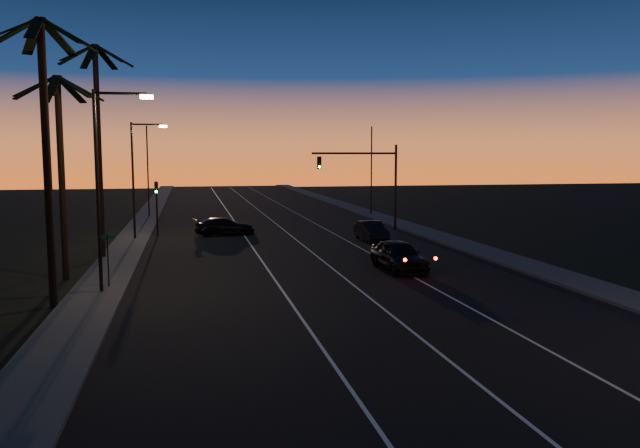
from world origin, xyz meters
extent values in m
cube|color=black|center=(0.00, 30.00, 0.01)|extent=(20.00, 170.00, 0.01)
cube|color=#353532|center=(-11.20, 30.00, 0.08)|extent=(2.40, 170.00, 0.16)
cube|color=#353532|center=(11.20, 30.00, 0.08)|extent=(2.40, 170.00, 0.16)
cube|color=silver|center=(-3.00, 30.00, 0.02)|extent=(0.12, 160.00, 0.01)
cube|color=silver|center=(0.50, 30.00, 0.02)|extent=(0.12, 160.00, 0.01)
cube|color=silver|center=(4.00, 30.00, 0.02)|extent=(0.12, 160.00, 0.01)
cylinder|color=black|center=(-12.60, 18.00, 5.75)|extent=(0.32, 0.32, 11.50)
cube|color=black|center=(-11.57, 18.26, 10.94)|extent=(2.18, 0.92, 1.18)
cube|color=black|center=(-12.16, 18.97, 10.94)|extent=(1.25, 2.12, 1.18)
cube|color=black|center=(-13.08, 18.94, 10.94)|extent=(1.34, 2.09, 1.18)
cube|color=black|center=(-13.64, 18.21, 10.94)|extent=(2.18, 0.82, 1.18)
cube|color=black|center=(-13.41, 17.32, 10.94)|extent=(1.90, 1.69, 1.18)
cube|color=black|center=(-12.57, 16.94, 10.94)|extent=(0.45, 2.16, 1.18)
cube|color=black|center=(-11.75, 17.36, 10.94)|extent=(1.95, 1.61, 1.18)
cylinder|color=black|center=(-13.20, 24.00, 5.00)|extent=(0.32, 0.32, 10.00)
cube|color=black|center=(-12.17, 24.26, 9.44)|extent=(2.18, 0.92, 1.18)
cube|color=black|center=(-12.76, 24.97, 9.44)|extent=(1.25, 2.12, 1.18)
cube|color=black|center=(-13.68, 24.94, 9.44)|extent=(1.34, 2.09, 1.18)
cube|color=black|center=(-14.24, 24.21, 9.44)|extent=(2.18, 0.82, 1.18)
cube|color=black|center=(-14.01, 23.32, 9.44)|extent=(1.90, 1.69, 1.18)
cube|color=black|center=(-13.17, 22.94, 9.44)|extent=(0.45, 2.16, 1.18)
cube|color=black|center=(-12.35, 23.36, 9.44)|extent=(1.95, 1.61, 1.18)
cylinder|color=black|center=(-12.20, 30.00, 6.25)|extent=(0.32, 0.32, 12.50)
cube|color=black|center=(-11.17, 30.26, 11.94)|extent=(2.18, 0.92, 1.18)
cube|color=black|center=(-11.76, 30.97, 11.94)|extent=(1.25, 2.12, 1.18)
cube|color=black|center=(-12.68, 30.94, 11.94)|extent=(1.34, 2.09, 1.18)
cube|color=black|center=(-13.24, 30.21, 11.94)|extent=(2.18, 0.82, 1.18)
cube|color=black|center=(-13.01, 29.32, 11.94)|extent=(1.90, 1.69, 1.18)
cube|color=black|center=(-12.17, 28.94, 11.94)|extent=(0.45, 2.16, 1.18)
cube|color=black|center=(-11.35, 29.36, 11.94)|extent=(1.95, 1.61, 1.18)
cylinder|color=black|center=(-11.00, 20.00, 4.50)|extent=(0.16, 0.16, 9.00)
cylinder|color=black|center=(-9.90, 20.00, 8.85)|extent=(2.20, 0.12, 0.12)
cube|color=#E6A65C|center=(-8.80, 20.00, 8.72)|extent=(0.55, 0.26, 0.16)
cylinder|color=black|center=(-11.00, 38.00, 4.25)|extent=(0.16, 0.16, 8.50)
cylinder|color=black|center=(-9.90, 38.00, 8.35)|extent=(2.20, 0.12, 0.12)
cube|color=#E6A65C|center=(-8.80, 38.00, 8.22)|extent=(0.55, 0.26, 0.16)
cylinder|color=black|center=(-10.80, 21.00, 1.30)|extent=(0.06, 0.06, 2.60)
cube|color=#0B451F|center=(-10.80, 21.00, 2.45)|extent=(0.70, 0.03, 0.20)
cylinder|color=black|center=(9.50, 40.00, 3.50)|extent=(0.20, 0.20, 7.00)
cylinder|color=black|center=(6.00, 40.00, 6.30)|extent=(7.00, 0.16, 0.16)
cube|color=black|center=(3.10, 40.00, 5.55)|extent=(0.32, 0.28, 1.00)
sphere|color=black|center=(3.10, 39.83, 5.87)|extent=(0.20, 0.20, 0.20)
sphere|color=black|center=(3.10, 39.83, 5.55)|extent=(0.20, 0.20, 0.20)
sphere|color=#14FF59|center=(3.10, 39.83, 5.23)|extent=(0.20, 0.20, 0.20)
cylinder|color=black|center=(-9.50, 40.00, 2.10)|extent=(0.14, 0.14, 4.20)
cube|color=black|center=(-9.50, 40.00, 3.70)|extent=(0.28, 0.25, 0.90)
sphere|color=black|center=(-9.50, 39.85, 3.98)|extent=(0.18, 0.18, 0.18)
sphere|color=black|center=(-9.50, 39.85, 3.70)|extent=(0.18, 0.18, 0.18)
sphere|color=#14FF59|center=(-9.50, 39.85, 3.42)|extent=(0.18, 0.18, 0.18)
cylinder|color=black|center=(-11.00, 55.00, 4.50)|extent=(0.14, 0.14, 9.00)
cylinder|color=black|center=(11.00, 52.00, 4.50)|extent=(0.14, 0.14, 9.00)
imported|color=black|center=(3.87, 22.81, 0.83)|extent=(2.16, 4.87, 1.63)
sphere|color=#FF0F05|center=(3.20, 19.92, 1.09)|extent=(0.18, 0.18, 0.18)
sphere|color=#FF0F05|center=(4.82, 20.01, 1.09)|extent=(0.18, 0.18, 0.18)
imported|color=black|center=(5.72, 34.22, 0.71)|extent=(1.57, 4.28, 1.40)
imported|color=black|center=(-4.45, 39.55, 0.69)|extent=(4.90, 2.52, 1.36)
camera|label=1|loc=(-7.09, -8.66, 6.22)|focal=35.00mm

